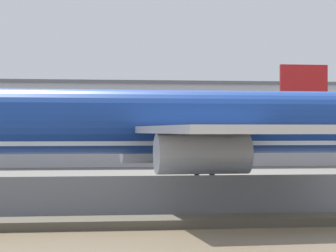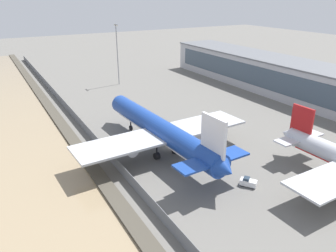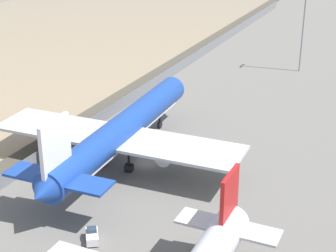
{
  "view_description": "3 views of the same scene",
  "coord_description": "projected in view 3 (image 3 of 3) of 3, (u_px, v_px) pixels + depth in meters",
  "views": [
    {
      "loc": [
        -7.34,
        -64.12,
        5.32
      ],
      "look_at": [
        1.56,
        -0.55,
        5.69
      ],
      "focal_mm": 85.0,
      "sensor_mm": 36.0,
      "label": 1
    },
    {
      "loc": [
        63.9,
        -37.3,
        35.64
      ],
      "look_at": [
        -4.58,
        1.75,
        3.52
      ],
      "focal_mm": 35.0,
      "sensor_mm": 36.0,
      "label": 2
    },
    {
      "loc": [
        75.15,
        40.05,
        43.15
      ],
      "look_at": [
        -5.07,
        1.82,
        5.24
      ],
      "focal_mm": 60.0,
      "sensor_mm": 36.0,
      "label": 3
    }
  ],
  "objects": [
    {
      "name": "apron_light_mast_apron_west",
      "position": [
        304.0,
        18.0,
        137.65
      ],
      "size": [
        3.2,
        0.4,
        24.37
      ],
      "color": "gray",
      "rests_on": "ground"
    },
    {
      "name": "perimeter_fence",
      "position": [
        67.0,
        139.0,
        101.01
      ],
      "size": [
        280.0,
        0.1,
        2.56
      ],
      "color": "slate",
      "rests_on": "ground"
    },
    {
      "name": "shoreline_seawall",
      "position": [
        47.0,
        140.0,
        103.2
      ],
      "size": [
        320.0,
        3.0,
        0.5
      ],
      "color": "#474238",
      "rests_on": "ground"
    },
    {
      "name": "baggage_tug",
      "position": [
        92.0,
        236.0,
        73.9
      ],
      "size": [
        3.54,
        3.15,
        1.8
      ],
      "color": "white",
      "rests_on": "ground"
    },
    {
      "name": "cargo_jet_blue",
      "position": [
        121.0,
        132.0,
        93.09
      ],
      "size": [
        50.23,
        42.85,
        15.14
      ],
      "color": "#193D93",
      "rests_on": "ground"
    },
    {
      "name": "ground_plane",
      "position": [
        145.0,
        163.0,
        95.18
      ],
      "size": [
        500.0,
        500.0,
        0.0
      ],
      "primitive_type": "plane",
      "color": "#66635E"
    }
  ]
}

